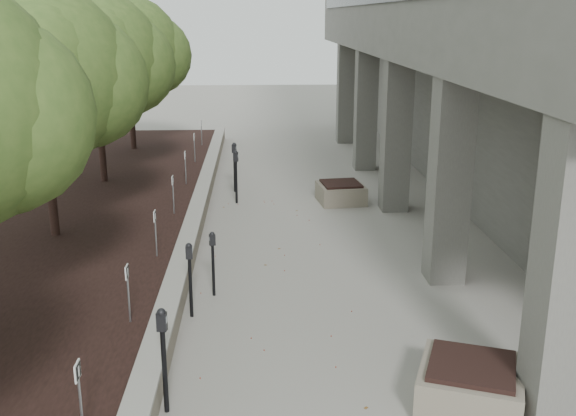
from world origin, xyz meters
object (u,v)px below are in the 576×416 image
object	(u,v)px
crabapple_tree_3	(43,112)
parking_meter_2	(190,280)
parking_meter_5	(235,167)
crabapple_tree_5	(129,73)
parking_meter_4	(236,177)
planter_front	(470,384)
parking_meter_1	(164,361)
parking_meter_3	(213,264)
planter_back	(341,192)
crabapple_tree_4	(97,88)

from	to	relation	value
crabapple_tree_3	parking_meter_2	size ratio (longest dim) A/B	3.98
parking_meter_2	parking_meter_5	distance (m)	8.61
crabapple_tree_5	parking_meter_5	bearing A→B (deg)	-52.04
parking_meter_4	planter_front	size ratio (longest dim) A/B	1.13
crabapple_tree_3	parking_meter_1	xyz separation A→B (m)	(3.25, -6.42, -2.37)
parking_meter_3	planter_front	distance (m)	5.33
planter_front	parking_meter_4	bearing A→B (deg)	108.38
parking_meter_2	crabapple_tree_3	bearing A→B (deg)	130.30
parking_meter_1	planter_back	size ratio (longest dim) A/B	1.22
parking_meter_1	parking_meter_4	world-z (taller)	parking_meter_4
parking_meter_2	parking_meter_3	xyz separation A→B (m)	(0.34, 0.90, -0.05)
parking_meter_1	parking_meter_3	xyz separation A→B (m)	(0.41, 3.81, -0.12)
parking_meter_4	parking_meter_3	bearing A→B (deg)	-78.72
crabapple_tree_4	planter_front	bearing A→B (deg)	-57.39
crabapple_tree_4	parking_meter_5	world-z (taller)	crabapple_tree_4
parking_meter_4	planter_back	bearing A→B (deg)	12.59
crabapple_tree_4	parking_meter_4	distance (m)	4.73
crabapple_tree_5	planter_front	world-z (taller)	crabapple_tree_5
crabapple_tree_4	parking_meter_3	size ratio (longest dim) A/B	4.30
parking_meter_2	planter_back	bearing A→B (deg)	60.92
parking_meter_3	parking_meter_5	xyz separation A→B (m)	(0.18, 7.69, 0.12)
crabapple_tree_5	parking_meter_2	world-z (taller)	crabapple_tree_5
parking_meter_2	parking_meter_5	xyz separation A→B (m)	(0.52, 8.59, 0.06)
planter_front	planter_back	distance (m)	10.22
crabapple_tree_3	parking_meter_2	bearing A→B (deg)	-46.62
crabapple_tree_4	parking_meter_2	distance (m)	9.46
planter_back	parking_meter_2	bearing A→B (deg)	-116.00
planter_front	parking_meter_1	bearing A→B (deg)	179.49
parking_meter_4	planter_front	bearing A→B (deg)	-58.00
crabapple_tree_4	crabapple_tree_5	xyz separation A→B (m)	(0.00, 5.00, 0.00)
crabapple_tree_4	crabapple_tree_3	bearing A→B (deg)	-90.00
crabapple_tree_4	parking_meter_4	bearing A→B (deg)	-16.96
parking_meter_1	parking_meter_5	bearing A→B (deg)	94.77
parking_meter_1	crabapple_tree_5	bearing A→B (deg)	108.89
parking_meter_3	planter_back	bearing A→B (deg)	42.52
parking_meter_3	parking_meter_2	bearing A→B (deg)	-131.30
crabapple_tree_5	parking_meter_2	distance (m)	14.13
crabapple_tree_4	parking_meter_2	xyz separation A→B (m)	(3.32, -8.51, -2.44)
crabapple_tree_3	planter_front	world-z (taller)	crabapple_tree_3
crabapple_tree_4	planter_front	size ratio (longest dim) A/B	4.08
crabapple_tree_5	planter_back	size ratio (longest dim) A/B	4.40
planter_front	crabapple_tree_3	bearing A→B (deg)	138.62
crabapple_tree_4	parking_meter_1	size ratio (longest dim) A/B	3.62
crabapple_tree_3	parking_meter_4	xyz separation A→B (m)	(3.92, 3.80, -2.36)
parking_meter_3	planter_back	distance (m)	7.13
crabapple_tree_4	crabapple_tree_5	bearing A→B (deg)	90.00
parking_meter_2	parking_meter_4	bearing A→B (deg)	82.23
crabapple_tree_3	planter_back	distance (m)	8.32
parking_meter_1	parking_meter_2	distance (m)	2.91
parking_meter_5	crabapple_tree_4	bearing A→B (deg)	-162.73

